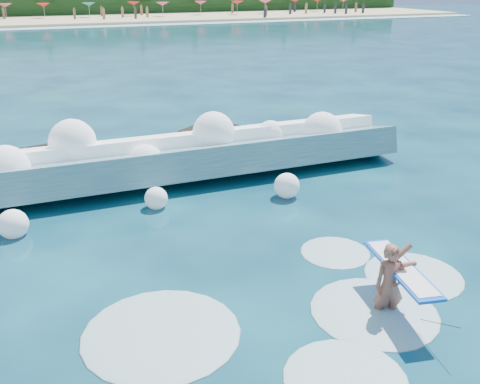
{
  "coord_description": "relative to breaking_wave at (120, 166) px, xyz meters",
  "views": [
    {
      "loc": [
        -3.09,
        -9.19,
        6.06
      ],
      "look_at": [
        1.5,
        2.0,
        1.2
      ],
      "focal_mm": 40.0,
      "sensor_mm": 36.0,
      "label": 1
    }
  ],
  "objects": [
    {
      "name": "ground",
      "position": [
        0.56,
        -6.9,
        -0.57
      ],
      "size": [
        200.0,
        200.0,
        0.0
      ],
      "primitive_type": "plane",
      "color": "#07253E",
      "rests_on": "ground"
    },
    {
      "name": "beach",
      "position": [
        0.56,
        71.1,
        -0.37
      ],
      "size": [
        140.0,
        20.0,
        0.4
      ],
      "primitive_type": "cube",
      "color": "tan",
      "rests_on": "ground"
    },
    {
      "name": "wet_band",
      "position": [
        0.56,
        60.1,
        -0.53
      ],
      "size": [
        140.0,
        5.0,
        0.08
      ],
      "primitive_type": "cube",
      "color": "silver",
      "rests_on": "ground"
    },
    {
      "name": "treeline",
      "position": [
        0.56,
        81.1,
        1.93
      ],
      "size": [
        140.0,
        4.0,
        5.0
      ],
      "primitive_type": "cube",
      "color": "black",
      "rests_on": "ground"
    },
    {
      "name": "breaking_wave",
      "position": [
        0.0,
        0.0,
        0.0
      ],
      "size": [
        18.82,
        2.9,
        1.62
      ],
      "color": "teal",
      "rests_on": "ground"
    },
    {
      "name": "rock_cluster",
      "position": [
        0.43,
        0.99,
        -0.16
      ],
      "size": [
        8.13,
        3.22,
        1.29
      ],
      "color": "black",
      "rests_on": "ground"
    },
    {
      "name": "surfer_with_board",
      "position": [
        3.55,
        -8.99,
        0.07
      ],
      "size": [
        1.12,
        2.91,
        1.72
      ],
      "color": "brown",
      "rests_on": "ground"
    },
    {
      "name": "wave_spray",
      "position": [
        -0.48,
        -0.12,
        0.5
      ],
      "size": [
        15.15,
        4.85,
        2.22
      ],
      "color": "white",
      "rests_on": "ground"
    },
    {
      "name": "surf_foam",
      "position": [
        2.1,
        -8.6,
        -0.57
      ],
      "size": [
        9.51,
        5.64,
        0.15
      ],
      "color": "silver",
      "rests_on": "ground"
    },
    {
      "name": "beach_umbrellas",
      "position": [
        0.3,
        73.25,
        1.68
      ],
      "size": [
        110.75,
        6.61,
        0.5
      ],
      "color": "#C53A5F",
      "rests_on": "ground"
    },
    {
      "name": "beachgoers",
      "position": [
        2.96,
        68.27,
        0.58
      ],
      "size": [
        104.93,
        12.48,
        1.94
      ],
      "color": "#3F332D",
      "rests_on": "ground"
    }
  ]
}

